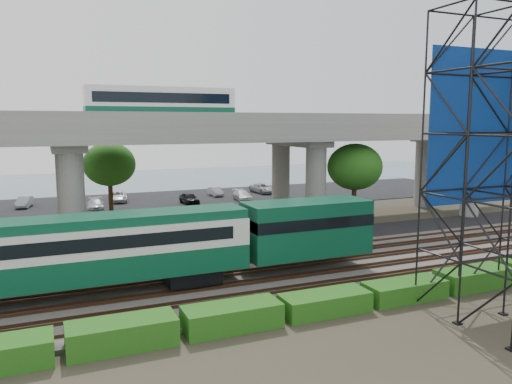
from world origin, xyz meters
name	(u,v)px	position (x,y,z in m)	size (l,w,h in m)	color
ground	(271,289)	(0.00, 0.00, 0.00)	(140.00, 140.00, 0.00)	#474233
ballast_bed	(258,278)	(0.00, 2.00, 0.10)	(90.00, 12.00, 0.20)	slate
service_road	(214,247)	(0.00, 10.50, 0.04)	(90.00, 5.00, 0.08)	black
parking_lot	(153,202)	(0.00, 34.00, 0.04)	(90.00, 18.00, 0.08)	black
harbor_water	(125,182)	(0.00, 56.00, 0.01)	(140.00, 40.00, 0.03)	slate
rail_tracks	(258,275)	(0.00, 2.00, 0.28)	(90.00, 9.52, 0.16)	#472D1E
commuter_train	(113,247)	(-8.52, 2.00, 2.88)	(29.30, 3.06, 4.30)	black
overpass	(191,138)	(-0.19, 16.00, 8.21)	(80.00, 12.00, 12.40)	#9E9B93
hedge_strip	(325,302)	(1.01, -4.30, 0.56)	(34.60, 1.80, 1.20)	#195313
trees	(138,171)	(-4.67, 16.17, 5.57)	(40.94, 16.94, 7.69)	#382314
parked_cars	(159,197)	(0.65, 33.65, 0.70)	(37.06, 9.56, 1.32)	silver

